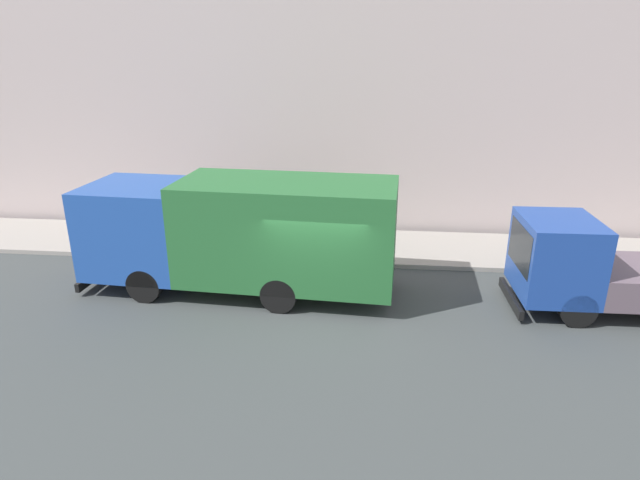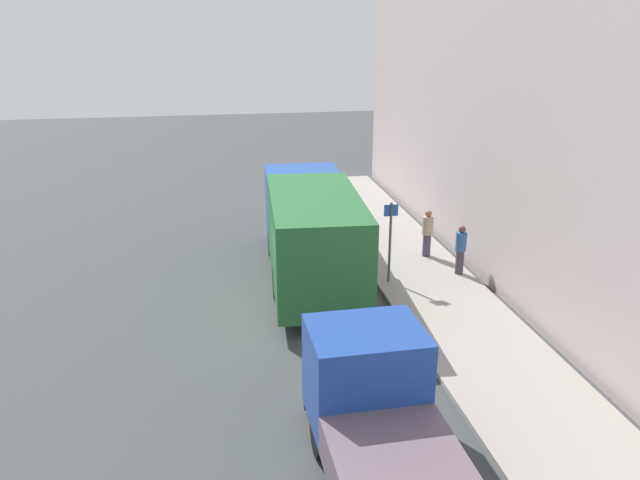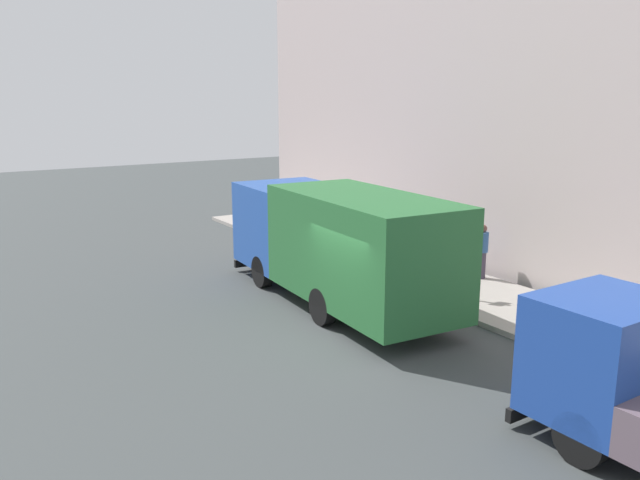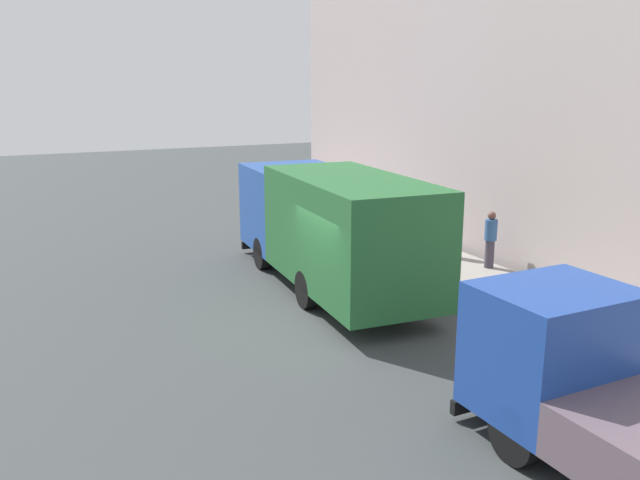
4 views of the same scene
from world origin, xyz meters
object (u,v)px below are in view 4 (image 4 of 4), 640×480
(large_utility_truck, at_px, (330,224))
(pedestrian_walking, at_px, (490,238))
(traffic_cone_orange, at_px, (339,233))
(street_sign_post, at_px, (424,225))
(pedestrian_standing, at_px, (440,227))
(small_flatbed_truck, at_px, (621,405))

(large_utility_truck, distance_m, pedestrian_walking, 4.84)
(traffic_cone_orange, height_order, street_sign_post, street_sign_post)
(pedestrian_standing, xyz_separation_m, street_sign_post, (-1.92, -1.93, 0.65))
(pedestrian_walking, xyz_separation_m, street_sign_post, (-2.42, -0.20, 0.65))
(small_flatbed_truck, relative_size, pedestrian_walking, 3.53)
(large_utility_truck, bearing_deg, street_sign_post, -17.92)
(large_utility_truck, bearing_deg, pedestrian_standing, 17.12)
(large_utility_truck, distance_m, small_flatbed_truck, 9.41)
(large_utility_truck, xyz_separation_m, pedestrian_standing, (4.23, 1.02, -0.72))
(large_utility_truck, height_order, traffic_cone_orange, large_utility_truck)
(traffic_cone_orange, bearing_deg, pedestrian_standing, -51.47)
(pedestrian_walking, xyz_separation_m, traffic_cone_orange, (-2.60, 4.36, -0.50))
(traffic_cone_orange, xyz_separation_m, street_sign_post, (0.18, -4.57, 1.16))
(pedestrian_standing, height_order, street_sign_post, street_sign_post)
(large_utility_truck, distance_m, traffic_cone_orange, 4.41)
(street_sign_post, bearing_deg, pedestrian_walking, 4.77)
(traffic_cone_orange, bearing_deg, pedestrian_walking, -59.21)
(large_utility_truck, xyz_separation_m, street_sign_post, (2.31, -0.91, -0.08))
(traffic_cone_orange, bearing_deg, street_sign_post, -87.76)
(pedestrian_walking, relative_size, traffic_cone_orange, 2.25)
(traffic_cone_orange, distance_m, street_sign_post, 4.71)
(large_utility_truck, relative_size, pedestrian_standing, 5.18)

